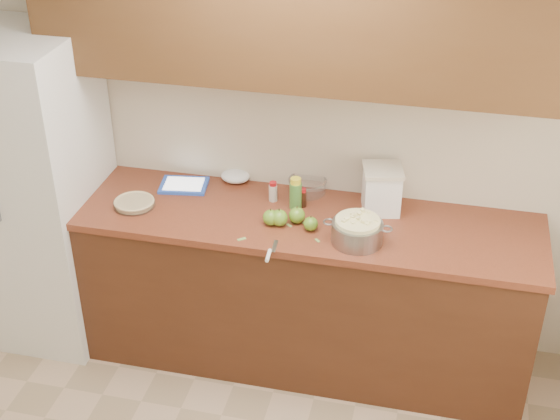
% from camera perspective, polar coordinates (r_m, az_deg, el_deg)
% --- Properties ---
extents(room_shell, '(3.60, 3.60, 3.60)m').
position_cam_1_polar(room_shell, '(2.68, -6.32, -9.51)').
color(room_shell, tan).
rests_on(room_shell, ground).
extents(counter_run, '(2.64, 0.68, 0.92)m').
position_cam_1_polar(counter_run, '(4.32, 0.55, -5.63)').
color(counter_run, '#462313').
rests_on(counter_run, ground).
extents(upper_cabinets, '(2.60, 0.34, 0.70)m').
position_cam_1_polar(upper_cabinets, '(3.78, 1.19, 14.27)').
color(upper_cabinets, '#503118').
rests_on(upper_cabinets, room_shell).
extents(fridge, '(0.70, 0.70, 1.80)m').
position_cam_1_polar(fridge, '(4.53, -17.59, 1.30)').
color(fridge, silver).
rests_on(fridge, ground).
extents(pie, '(0.22, 0.22, 0.04)m').
position_cam_1_polar(pie, '(4.21, -10.61, 0.51)').
color(pie, silver).
rests_on(pie, counter_run).
extents(colander, '(0.34, 0.25, 0.13)m').
position_cam_1_polar(colander, '(3.84, 5.67, -1.55)').
color(colander, gray).
rests_on(colander, counter_run).
extents(flour_canister, '(0.24, 0.24, 0.25)m').
position_cam_1_polar(flour_canister, '(4.08, 7.45, 1.54)').
color(flour_canister, white).
rests_on(flour_canister, counter_run).
extents(tablet, '(0.28, 0.23, 0.02)m').
position_cam_1_polar(tablet, '(4.36, -7.04, 1.81)').
color(tablet, blue).
rests_on(tablet, counter_run).
extents(paring_knife, '(0.04, 0.20, 0.02)m').
position_cam_1_polar(paring_knife, '(3.75, -0.79, -3.25)').
color(paring_knife, gray).
rests_on(paring_knife, counter_run).
extents(lemon_bottle, '(0.06, 0.06, 0.18)m').
position_cam_1_polar(lemon_bottle, '(4.09, 1.15, 1.20)').
color(lemon_bottle, '#4C8C38').
rests_on(lemon_bottle, counter_run).
extents(cinnamon_shaker, '(0.05, 0.05, 0.11)m').
position_cam_1_polar(cinnamon_shaker, '(4.17, -0.51, 1.35)').
color(cinnamon_shaker, beige).
rests_on(cinnamon_shaker, counter_run).
extents(vanilla_bottle, '(0.04, 0.04, 0.11)m').
position_cam_1_polar(vanilla_bottle, '(4.12, 1.68, 0.89)').
color(vanilla_bottle, black).
rests_on(vanilla_bottle, counter_run).
extents(mixing_bowl, '(0.21, 0.21, 0.08)m').
position_cam_1_polar(mixing_bowl, '(4.26, 2.02, 1.84)').
color(mixing_bowl, silver).
rests_on(mixing_bowl, counter_run).
extents(paper_towel, '(0.18, 0.15, 0.07)m').
position_cam_1_polar(paper_towel, '(4.37, -3.28, 2.49)').
color(paper_towel, white).
rests_on(paper_towel, counter_run).
extents(apple_left, '(0.09, 0.09, 0.10)m').
position_cam_1_polar(apple_left, '(3.96, -0.06, -0.58)').
color(apple_left, '#619324').
rests_on(apple_left, counter_run).
extents(apple_center, '(0.08, 0.08, 0.10)m').
position_cam_1_polar(apple_center, '(3.98, 1.25, -0.39)').
color(apple_center, '#619324').
rests_on(apple_center, counter_run).
extents(apple_front, '(0.08, 0.08, 0.09)m').
position_cam_1_polar(apple_front, '(3.97, -0.68, -0.56)').
color(apple_front, '#619324').
rests_on(apple_front, counter_run).
extents(apple_extra, '(0.07, 0.07, 0.09)m').
position_cam_1_polar(apple_extra, '(3.92, 2.26, -1.02)').
color(apple_extra, '#619324').
rests_on(apple_extra, counter_run).
extents(peel_a, '(0.03, 0.03, 0.00)m').
position_cam_1_polar(peel_a, '(3.86, 2.75, -2.24)').
color(peel_a, '#81A651').
rests_on(peel_a, counter_run).
extents(peel_b, '(0.03, 0.03, 0.00)m').
position_cam_1_polar(peel_b, '(3.98, 0.68, -1.13)').
color(peel_b, '#81A651').
rests_on(peel_b, counter_run).
extents(peel_c, '(0.03, 0.03, 0.00)m').
position_cam_1_polar(peel_c, '(4.00, 1.85, -0.91)').
color(peel_c, '#81A651').
rests_on(peel_c, counter_run).
extents(peel_d, '(0.05, 0.04, 0.00)m').
position_cam_1_polar(peel_d, '(3.87, -2.82, -2.14)').
color(peel_d, '#81A651').
rests_on(peel_d, counter_run).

